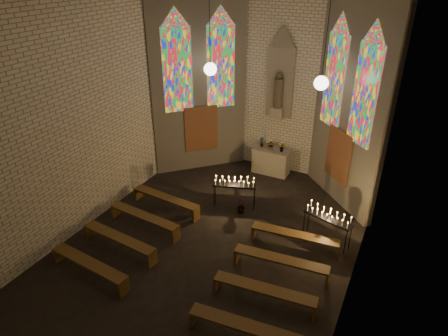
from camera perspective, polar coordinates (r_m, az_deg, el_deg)
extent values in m
plane|color=black|center=(11.79, -2.97, -12.10)|extent=(12.00, 12.00, 0.00)
cube|color=beige|center=(15.08, 8.12, 12.02)|extent=(8.00, 0.02, 7.00)
cube|color=beige|center=(12.27, -20.05, 6.84)|extent=(0.02, 12.00, 7.00)
cube|color=beige|center=(8.81, 19.78, -1.42)|extent=(0.02, 12.00, 7.00)
cube|color=beige|center=(15.07, -3.64, 12.23)|extent=(2.72, 2.72, 7.00)
cube|color=beige|center=(13.31, 17.64, 8.81)|extent=(2.72, 2.72, 7.00)
cube|color=#4C3F8C|center=(14.61, -6.68, 13.62)|extent=(0.78, 0.78, 3.00)
cube|color=#4C3F8C|center=(15.02, -0.45, 14.20)|extent=(0.78, 0.78, 3.00)
cube|color=#4C3F8C|center=(13.71, 15.47, 11.86)|extent=(0.78, 0.78, 3.00)
cube|color=#4C3F8C|center=(12.45, 19.46, 9.69)|extent=(0.78, 0.78, 3.00)
cube|color=brown|center=(15.51, -3.27, 5.65)|extent=(0.95, 0.95, 1.80)
cube|color=brown|center=(13.87, 16.01, 1.75)|extent=(0.95, 0.95, 1.80)
cube|color=gray|center=(15.01, 8.02, 11.95)|extent=(1.00, 0.12, 2.60)
cone|color=gray|center=(14.65, 8.46, 18.16)|extent=(1.00, 1.00, 0.80)
cube|color=#ACA38C|center=(15.22, 7.57, 7.84)|extent=(0.45, 0.30, 0.40)
cylinder|color=brown|center=(14.98, 7.75, 10.53)|extent=(0.36, 0.36, 1.10)
sphere|color=brown|center=(14.80, 7.91, 12.93)|extent=(0.26, 0.26, 0.26)
sphere|color=white|center=(13.94, -1.97, 13.94)|extent=(0.44, 0.44, 0.44)
cylinder|color=black|center=(13.67, -2.07, 19.64)|extent=(0.02, 0.02, 2.80)
sphere|color=white|center=(12.64, 13.71, 11.69)|extent=(0.44, 0.44, 0.44)
cylinder|color=black|center=(12.34, 14.48, 17.93)|extent=(0.02, 0.02, 2.80)
cube|color=#ACA38C|center=(15.69, 6.73, 0.95)|extent=(1.40, 0.60, 1.00)
imported|color=#4C723F|center=(15.60, 5.42, 3.73)|extent=(0.25, 0.21, 0.41)
imported|color=#4C723F|center=(15.41, 6.75, 3.27)|extent=(0.39, 0.35, 0.38)
imported|color=#4C723F|center=(15.29, 8.31, 2.92)|extent=(0.22, 0.19, 0.35)
imported|color=#4C723F|center=(13.32, 2.47, -5.49)|extent=(0.27, 0.27, 0.48)
cube|color=black|center=(13.33, 1.52, -2.47)|extent=(1.47, 0.79, 0.05)
cylinder|color=black|center=(13.51, -1.42, -4.10)|extent=(0.03, 0.03, 0.81)
cylinder|color=black|center=(13.39, 4.31, -4.51)|extent=(0.03, 0.03, 0.81)
cylinder|color=black|center=(13.74, -1.25, -3.51)|extent=(0.03, 0.03, 0.81)
cylinder|color=black|center=(13.62, 4.39, -3.91)|extent=(0.03, 0.03, 0.81)
cube|color=black|center=(12.07, 14.64, -6.98)|extent=(1.51, 0.74, 0.05)
cylinder|color=black|center=(12.47, 11.34, -7.72)|extent=(0.03, 0.03, 0.83)
cylinder|color=black|center=(12.00, 16.95, -10.15)|extent=(0.03, 0.03, 0.83)
cylinder|color=black|center=(12.67, 12.01, -7.17)|extent=(0.03, 0.03, 0.83)
cylinder|color=black|center=(12.20, 17.55, -9.52)|extent=(0.03, 0.03, 0.83)
cube|color=#503617|center=(13.51, -8.35, -4.17)|extent=(2.57, 0.59, 0.06)
cube|color=#503617|center=(14.36, -12.13, -3.50)|extent=(0.09, 0.36, 0.46)
cube|color=#503617|center=(12.97, -4.00, -6.61)|extent=(0.09, 0.36, 0.46)
cube|color=#503617|center=(11.89, 10.11, -9.31)|extent=(2.57, 0.59, 0.06)
cube|color=#503617|center=(12.25, 4.27, -9.00)|extent=(0.09, 0.36, 0.46)
cube|color=#503617|center=(11.95, 15.95, -11.29)|extent=(0.09, 0.36, 0.46)
cube|color=#503617|center=(12.71, -11.38, -6.71)|extent=(2.57, 0.59, 0.06)
cube|color=#503617|center=(13.61, -15.19, -5.82)|extent=(0.09, 0.36, 0.46)
cube|color=#503617|center=(12.16, -6.88, -9.46)|extent=(0.09, 0.36, 0.46)
cube|color=#503617|center=(10.99, 8.17, -12.77)|extent=(2.57, 0.59, 0.06)
cube|color=#503617|center=(11.38, 1.88, -12.28)|extent=(0.09, 0.36, 0.46)
cube|color=#503617|center=(11.03, 14.58, -14.93)|extent=(0.09, 0.36, 0.46)
cube|color=#503617|center=(11.99, -14.84, -9.55)|extent=(2.57, 0.59, 0.06)
cube|color=#503617|center=(12.93, -18.63, -8.38)|extent=(0.09, 0.36, 0.46)
cube|color=#503617|center=(11.41, -10.20, -12.66)|extent=(0.09, 0.36, 0.46)
cube|color=#503617|center=(10.14, 5.84, -16.81)|extent=(2.57, 0.59, 0.06)
cube|color=#503617|center=(10.58, -0.97, -16.04)|extent=(0.09, 0.36, 0.46)
cube|color=#503617|center=(10.18, 12.91, -19.20)|extent=(0.09, 0.36, 0.46)
cube|color=#503617|center=(11.35, -18.78, -12.70)|extent=(2.57, 0.59, 0.06)
cube|color=#503617|center=(12.32, -22.48, -11.18)|extent=(0.09, 0.36, 0.46)
cube|color=#503617|center=(10.75, -14.07, -16.23)|extent=(0.09, 0.36, 0.46)
cube|color=#503617|center=(9.38, 2.96, -21.50)|extent=(2.57, 0.59, 0.06)
cube|color=#503617|center=(9.86, -4.40, -20.34)|extent=(0.09, 0.36, 0.46)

